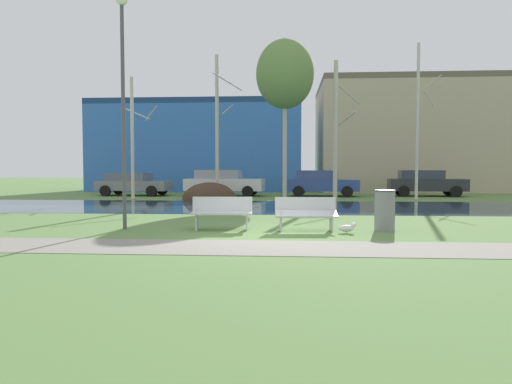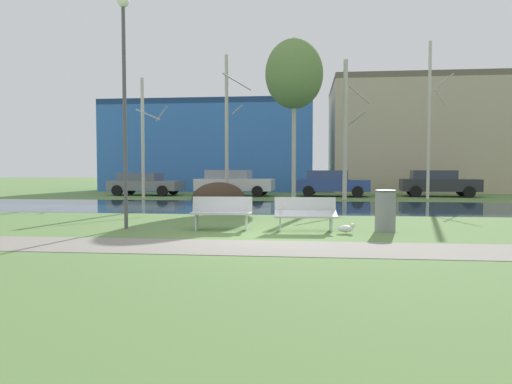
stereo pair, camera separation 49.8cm
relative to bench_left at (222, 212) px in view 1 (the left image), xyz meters
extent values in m
plane|color=#5B7F42|center=(1.11, 8.93, -0.47)|extent=(120.00, 120.00, 0.00)
cube|color=gray|center=(1.11, -2.73, -0.47)|extent=(60.00, 1.88, 0.01)
cube|color=#284256|center=(1.11, 7.66, -0.47)|extent=(80.00, 6.99, 0.01)
ellipsoid|color=#423021|center=(-2.42, 12.33, -0.47)|extent=(2.82, 3.39, 1.80)
cube|color=silver|center=(0.01, -0.09, -0.02)|extent=(1.63, 0.58, 0.05)
cube|color=silver|center=(-0.01, 0.18, 0.20)|extent=(1.60, 0.18, 0.40)
cube|color=silver|center=(-0.65, -0.08, -0.25)|extent=(0.07, 0.43, 0.45)
cube|color=silver|center=(0.66, 0.01, -0.25)|extent=(0.07, 0.43, 0.45)
cylinder|color=silver|center=(-0.65, -0.12, 0.12)|extent=(0.06, 0.28, 0.04)
cylinder|color=silver|center=(0.66, -0.03, 0.12)|extent=(0.06, 0.28, 0.04)
cube|color=silver|center=(2.21, -0.09, -0.02)|extent=(1.63, 0.57, 0.17)
cube|color=silver|center=(2.19, 0.18, 0.20)|extent=(1.60, 0.18, 0.40)
cube|color=silver|center=(1.55, -0.08, -0.25)|extent=(0.07, 0.43, 0.45)
cube|color=silver|center=(2.86, 0.01, -0.25)|extent=(0.07, 0.43, 0.45)
cylinder|color=silver|center=(1.56, -0.12, 0.12)|extent=(0.06, 0.28, 0.04)
cylinder|color=silver|center=(2.87, -0.03, 0.12)|extent=(0.06, 0.28, 0.04)
cylinder|color=gray|center=(4.25, 0.11, 0.06)|extent=(0.52, 0.52, 1.07)
torus|color=#494A4C|center=(4.25, 0.11, 0.57)|extent=(0.54, 0.54, 0.04)
ellipsoid|color=white|center=(3.20, -0.40, -0.35)|extent=(0.39, 0.17, 0.17)
sphere|color=white|center=(3.37, -0.40, -0.26)|extent=(0.12, 0.12, 0.12)
cone|color=gold|center=(3.44, -0.40, -0.26)|extent=(0.07, 0.04, 0.04)
cylinder|color=gold|center=(3.22, -0.44, -0.42)|extent=(0.01, 0.01, 0.10)
cylinder|color=gold|center=(3.22, -0.37, -0.42)|extent=(0.01, 0.01, 0.10)
cylinder|color=#4C4C51|center=(-2.62, -0.01, 2.48)|extent=(0.10, 0.10, 5.90)
cylinder|color=beige|center=(-6.58, 12.41, 2.77)|extent=(0.18, 0.18, 6.49)
cylinder|color=beige|center=(-5.71, 13.00, 4.15)|extent=(1.20, 1.71, 0.63)
cylinder|color=beige|center=(-6.09, 11.90, 3.99)|extent=(1.01, 0.99, 0.50)
cylinder|color=beige|center=(-2.18, 13.48, 3.45)|extent=(0.19, 0.19, 7.84)
cylinder|color=beige|center=(-1.64, 13.84, 4.43)|extent=(0.77, 1.08, 0.42)
cylinder|color=beige|center=(-1.49, 12.77, 5.76)|extent=(1.39, 1.35, 0.74)
cylinder|color=#BCB7A8|center=(1.55, 12.46, 3.71)|extent=(0.22, 0.22, 8.37)
ellipsoid|color=#668947|center=(1.55, 12.46, 6.06)|extent=(3.00, 3.00, 3.60)
cylinder|color=beige|center=(4.20, 12.69, 3.15)|extent=(0.23, 0.23, 7.24)
cylinder|color=beige|center=(4.82, 13.11, 3.79)|extent=(0.86, 1.20, 0.67)
cylinder|color=beige|center=(4.82, 12.06, 4.89)|extent=(1.23, 1.20, 0.81)
cylinder|color=beige|center=(8.60, 13.44, 3.66)|extent=(0.16, 0.16, 8.27)
cylinder|color=beige|center=(9.32, 13.93, 5.67)|extent=(0.93, 1.32, 0.85)
cylinder|color=beige|center=(9.03, 12.99, 4.79)|extent=(0.78, 0.76, 0.78)
cube|color=slate|center=(-7.49, 15.40, 0.13)|extent=(4.43, 2.12, 0.57)
cube|color=slate|center=(-7.84, 15.43, 0.65)|extent=(2.52, 1.76, 0.46)
cylinder|color=black|center=(-6.01, 16.19, -0.15)|extent=(0.65, 0.27, 0.64)
cylinder|color=black|center=(-6.14, 14.40, -0.15)|extent=(0.65, 0.27, 0.64)
cylinder|color=black|center=(-8.84, 16.41, -0.15)|extent=(0.65, 0.27, 0.64)
cylinder|color=black|center=(-8.98, 14.61, -0.15)|extent=(0.65, 0.27, 0.64)
cube|color=silver|center=(-2.02, 15.48, 0.19)|extent=(4.73, 2.14, 0.69)
cube|color=#949AAC|center=(-2.39, 15.51, 0.81)|extent=(2.69, 1.77, 0.53)
cylinder|color=black|center=(-0.44, 16.26, -0.15)|extent=(0.65, 0.27, 0.64)
cylinder|color=black|center=(-0.57, 14.47, -0.15)|extent=(0.65, 0.27, 0.64)
cylinder|color=black|center=(-3.47, 16.49, -0.15)|extent=(0.65, 0.27, 0.64)
cylinder|color=black|center=(-3.61, 14.70, -0.15)|extent=(0.65, 0.27, 0.64)
cube|color=#2D4793|center=(3.77, 15.50, 0.18)|extent=(4.28, 2.16, 0.66)
cube|color=#32457F|center=(3.44, 15.53, 0.78)|extent=(2.44, 1.80, 0.54)
cylinder|color=black|center=(5.20, 16.32, -0.15)|extent=(0.65, 0.27, 0.64)
cylinder|color=black|center=(5.06, 14.48, -0.15)|extent=(0.65, 0.27, 0.64)
cylinder|color=black|center=(2.47, 16.53, -0.15)|extent=(0.65, 0.27, 0.64)
cylinder|color=black|center=(2.33, 14.69, -0.15)|extent=(0.65, 0.27, 0.64)
cube|color=#282B30|center=(9.88, 15.99, 0.20)|extent=(4.44, 2.03, 0.69)
cube|color=#2F3648|center=(9.54, 16.01, 0.80)|extent=(2.53, 1.69, 0.51)
cylinder|color=black|center=(11.37, 16.73, -0.15)|extent=(0.65, 0.27, 0.64)
cylinder|color=black|center=(11.24, 15.03, -0.15)|extent=(0.65, 0.27, 0.64)
cylinder|color=black|center=(8.52, 16.95, -0.15)|extent=(0.65, 0.27, 0.64)
cylinder|color=black|center=(8.39, 15.24, -0.15)|extent=(0.65, 0.27, 0.64)
cube|color=#3870C6|center=(-4.99, 23.00, 2.60)|extent=(15.20, 6.54, 6.13)
cube|color=navy|center=(-4.99, 23.00, 5.86)|extent=(15.20, 6.54, 0.40)
cube|color=#BCAD8E|center=(12.69, 24.20, 3.30)|extent=(17.23, 9.81, 7.55)
cube|color=#675F4E|center=(12.69, 24.20, 7.28)|extent=(17.23, 9.81, 0.40)
camera|label=1|loc=(1.74, -12.26, 1.15)|focal=33.00mm
camera|label=2|loc=(2.24, -12.21, 1.15)|focal=33.00mm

